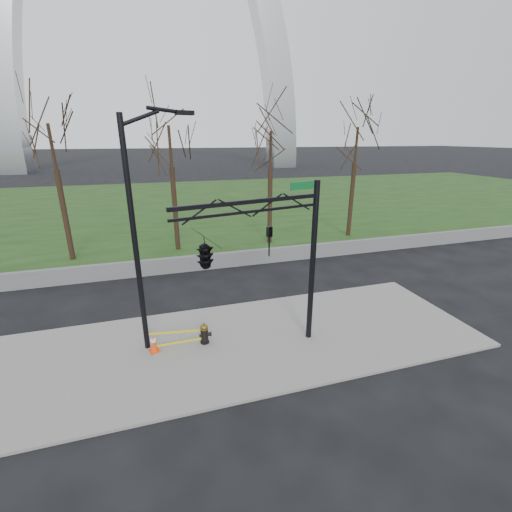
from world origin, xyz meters
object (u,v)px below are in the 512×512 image
object	(u,v)px
fire_hydrant	(205,334)
traffic_signal_mast	(229,249)
traffic_cone	(154,344)
street_light	(140,223)

from	to	relation	value
fire_hydrant	traffic_signal_mast	bearing A→B (deg)	-57.70
fire_hydrant	traffic_cone	world-z (taller)	fire_hydrant
traffic_cone	street_light	xyz separation A→B (m)	(-0.01, 0.41, 4.27)
traffic_cone	traffic_signal_mast	world-z (taller)	traffic_signal_mast
traffic_cone	traffic_signal_mast	distance (m)	4.70
traffic_cone	street_light	world-z (taller)	street_light
traffic_cone	street_light	bearing A→B (deg)	91.94
street_light	traffic_signal_mast	world-z (taller)	street_light
traffic_cone	traffic_signal_mast	bearing A→B (deg)	-28.94
traffic_cone	fire_hydrant	bearing A→B (deg)	0.74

